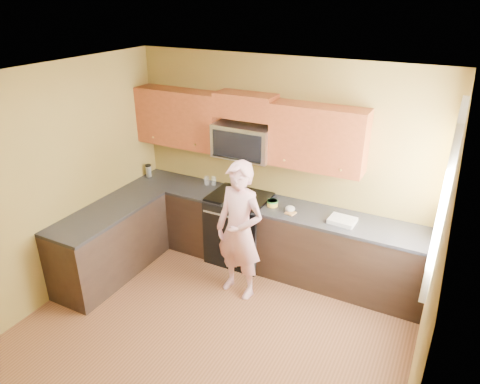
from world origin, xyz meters
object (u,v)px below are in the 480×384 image
Objects in this scene: microwave at (244,157)px; woman at (239,231)px; butter_tub at (272,206)px; stove at (240,228)px; travel_mug at (149,176)px; frying_pan at (236,201)px.

microwave is 1.04m from woman.
butter_tub is (0.14, 0.63, 0.07)m from woman.
microwave is at bearing 90.00° from stove.
travel_mug is at bearing -176.49° from microwave.
frying_pan is 3.29× the size of butter_tub.
woman is 1.97m from travel_mug.
travel_mug reaches higher than butter_tub.
travel_mug is (-1.53, 0.18, -0.03)m from frying_pan.
microwave is 1.59m from travel_mug.
frying_pan reaches higher than butter_tub.
butter_tub is at bearing -17.12° from microwave.
stove is 5.26× the size of travel_mug.
woman is (0.34, -0.78, -0.60)m from microwave.
microwave is (0.00, 0.12, 0.97)m from stove.
frying_pan is at bearing -84.69° from microwave.
butter_tub is (0.48, -0.15, -0.53)m from microwave.
microwave reaches higher than travel_mug.
butter_tub is at bearing -1.58° from travel_mug.
woman reaches higher than microwave.
travel_mug is at bearing 178.42° from butter_tub.
woman is at bearing -102.15° from butter_tub.
woman is 9.38× the size of travel_mug.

